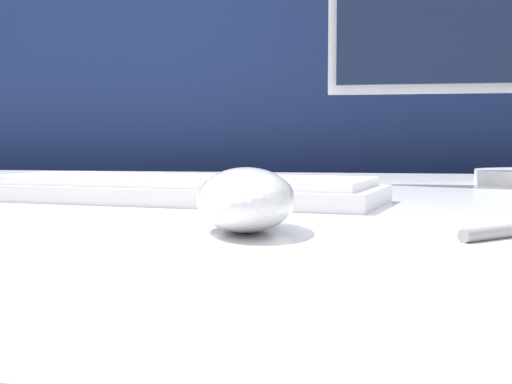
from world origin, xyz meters
name	(u,v)px	position (x,y,z in m)	size (l,w,h in m)	color
partition_panel	(342,238)	(0.00, 0.71, 0.64)	(5.00, 0.03, 1.28)	navy
computer_mouse_near	(246,199)	(-0.01, -0.28, 0.80)	(0.08, 0.13, 0.04)	white
keyboard	(178,189)	(-0.11, -0.07, 0.79)	(0.41, 0.20, 0.02)	white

